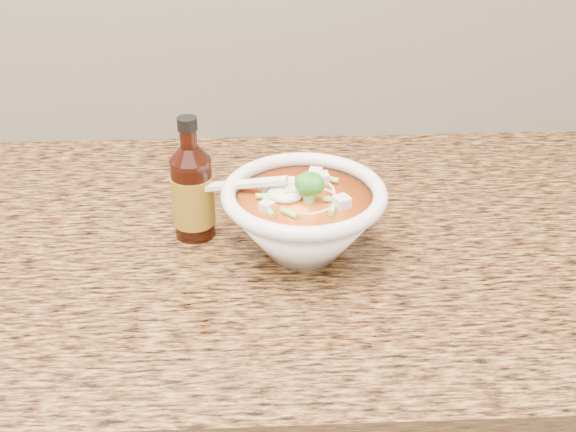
{
  "coord_description": "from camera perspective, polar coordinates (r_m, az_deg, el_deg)",
  "views": [
    {
      "loc": [
        0.28,
        0.86,
        1.42
      ],
      "look_at": [
        0.31,
        1.63,
        0.95
      ],
      "focal_mm": 45.0,
      "sensor_mm": 36.0,
      "label": 1
    }
  ],
  "objects": [
    {
      "name": "counter_slab",
      "position": [
        1.02,
        -17.87,
        -2.61
      ],
      "size": [
        4.0,
        0.68,
        0.04
      ],
      "primitive_type": "cube",
      "color": "olive",
      "rests_on": "cabinet"
    },
    {
      "name": "soup_bowl",
      "position": [
        0.91,
        1.24,
        -0.24
      ],
      "size": [
        0.23,
        0.21,
        0.12
      ],
      "rotation": [
        0.0,
        0.0,
        0.14
      ],
      "color": "white",
      "rests_on": "counter_slab"
    },
    {
      "name": "hot_sauce_bottle",
      "position": [
        0.94,
        -7.55,
        1.86
      ],
      "size": [
        0.06,
        0.06,
        0.17
      ],
      "rotation": [
        0.0,
        0.0,
        0.18
      ],
      "color": "#3C1108",
      "rests_on": "counter_slab"
    }
  ]
}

